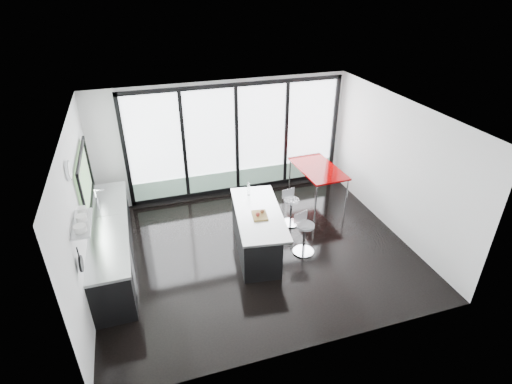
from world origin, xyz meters
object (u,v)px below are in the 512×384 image
object	(u,v)px
bar_stool_far	(291,212)
island	(255,230)
bar_stool_near	(304,238)
red_table	(317,183)

from	to	relation	value
bar_stool_far	island	bearing A→B (deg)	-159.90
island	bar_stool_near	bearing A→B (deg)	-25.59
island	bar_stool_near	distance (m)	0.97
bar_stool_near	red_table	world-z (taller)	red_table
bar_stool_near	bar_stool_far	size ratio (longest dim) A/B	1.07
bar_stool_far	bar_stool_near	bearing A→B (deg)	-108.43
island	red_table	distance (m)	2.50
bar_stool_near	red_table	bearing A→B (deg)	41.59
island	bar_stool_far	world-z (taller)	island
red_table	bar_stool_far	bearing A→B (deg)	-139.72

